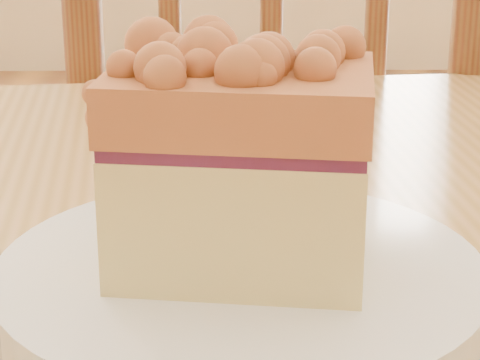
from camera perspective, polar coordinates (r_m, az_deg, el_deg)
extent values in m
cube|color=#B58446|center=(0.50, -5.82, -6.70)|extent=(1.23, 0.88, 0.04)
cube|color=brown|center=(1.20, 3.10, -2.26)|extent=(0.55, 0.55, 0.04)
cylinder|color=brown|center=(1.49, 11.16, -9.81)|extent=(0.04, 0.04, 0.48)
cylinder|color=brown|center=(1.52, -3.52, -8.82)|extent=(0.04, 0.04, 0.48)
cylinder|color=brown|center=(0.92, 13.85, 7.17)|extent=(0.04, 0.04, 0.51)
cylinder|color=brown|center=(0.97, -9.49, 8.06)|extent=(0.04, 0.04, 0.51)
cylinder|color=brown|center=(0.92, 8.18, 6.82)|extent=(0.02, 0.02, 0.45)
cylinder|color=brown|center=(0.92, 1.89, 7.11)|extent=(0.02, 0.02, 0.45)
cylinder|color=brown|center=(0.94, -4.24, 7.30)|extent=(0.02, 0.02, 0.45)
cylinder|color=white|center=(0.44, 0.05, -6.19)|extent=(0.23, 0.23, 0.02)
cylinder|color=white|center=(0.44, 0.05, -6.81)|extent=(0.15, 0.15, 0.01)
cube|color=#D5B878|center=(0.42, 0.05, -1.37)|extent=(0.12, 0.10, 0.06)
cube|color=#4F1633|center=(0.41, 0.05, 2.91)|extent=(0.12, 0.10, 0.01)
cube|color=#A25B33|center=(0.41, 0.05, 5.03)|extent=(0.12, 0.10, 0.03)
sphere|color=#A25B33|center=(0.41, 2.47, 7.48)|extent=(0.02, 0.02, 0.02)
sphere|color=#A25B33|center=(0.39, -2.24, 6.99)|extent=(0.02, 0.02, 0.02)
sphere|color=#A25B33|center=(0.39, 6.46, 6.82)|extent=(0.02, 0.02, 0.02)
sphere|color=#A25B33|center=(0.39, -7.04, 6.80)|extent=(0.02, 0.02, 0.02)
sphere|color=#A25B33|center=(0.40, 5.28, 7.23)|extent=(0.02, 0.02, 0.02)
sphere|color=#A25B33|center=(0.39, 3.55, 6.69)|extent=(0.01, 0.01, 0.01)
sphere|color=#A25B33|center=(0.40, -6.64, 6.94)|extent=(0.01, 0.01, 0.01)
sphere|color=#A25B33|center=(0.43, -0.84, 7.98)|extent=(0.01, 0.01, 0.01)
sphere|color=#A25B33|center=(0.40, 2.46, 7.24)|extent=(0.02, 0.02, 0.02)
sphere|color=#A25B33|center=(0.39, -3.00, 6.88)|extent=(0.01, 0.01, 0.01)
sphere|color=#A25B33|center=(0.39, 2.88, 6.86)|extent=(0.02, 0.02, 0.02)
sphere|color=#A25B33|center=(0.43, 4.09, 8.29)|extent=(0.02, 0.02, 0.02)
sphere|color=#A25B33|center=(0.42, -0.62, 7.82)|extent=(0.02, 0.02, 0.02)
sphere|color=#A25B33|center=(0.41, 5.60, 7.62)|extent=(0.03, 0.03, 0.03)
sphere|color=#A25B33|center=(0.42, -4.99, 7.82)|extent=(0.02, 0.02, 0.02)
sphere|color=#A25B33|center=(0.39, 4.47, 6.65)|extent=(0.01, 0.01, 0.01)
sphere|color=#A25B33|center=(0.41, -3.68, 7.30)|extent=(0.02, 0.02, 0.02)
sphere|color=#A25B33|center=(0.39, -0.34, 6.71)|extent=(0.02, 0.02, 0.02)
sphere|color=#A25B33|center=(0.42, -4.14, 7.83)|extent=(0.02, 0.02, 0.02)
sphere|color=#A25B33|center=(0.38, -4.32, 6.30)|extent=(0.02, 0.02, 0.02)
sphere|color=#A25B33|center=(0.37, 4.78, 6.31)|extent=(0.02, 0.02, 0.02)
sphere|color=#A25B33|center=(0.39, 2.95, 6.97)|extent=(0.02, 0.02, 0.02)
sphere|color=#A25B33|center=(0.41, -8.30, 3.71)|extent=(0.01, 0.01, 0.01)
sphere|color=#A25B33|center=(0.40, -8.80, 3.92)|extent=(0.01, 0.01, 0.01)
sphere|color=#A25B33|center=(0.43, -7.94, 0.97)|extent=(0.02, 0.02, 0.02)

